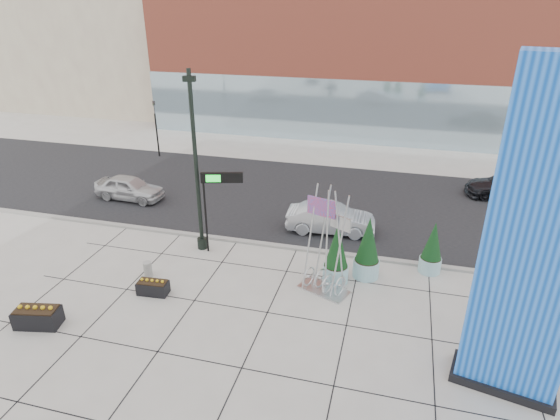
% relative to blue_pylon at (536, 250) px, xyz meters
% --- Properties ---
extents(ground, '(160.00, 160.00, 0.00)m').
position_rel_blue_pylon_xyz_m(ground, '(-9.00, 2.57, -4.76)').
color(ground, '#9E9991').
rests_on(ground, ground).
extents(street_asphalt, '(80.00, 12.00, 0.02)m').
position_rel_blue_pylon_xyz_m(street_asphalt, '(-9.00, 12.57, -4.75)').
color(street_asphalt, black).
rests_on(street_asphalt, ground).
extents(curb_edge, '(80.00, 0.30, 0.12)m').
position_rel_blue_pylon_xyz_m(curb_edge, '(-9.00, 6.57, -4.70)').
color(curb_edge, gray).
rests_on(curb_edge, ground).
extents(tower_podium, '(34.00, 10.00, 11.00)m').
position_rel_blue_pylon_xyz_m(tower_podium, '(-8.00, 29.57, 0.74)').
color(tower_podium, '#AB4631').
rests_on(tower_podium, ground).
extents(tower_glass_front, '(34.00, 0.60, 5.00)m').
position_rel_blue_pylon_xyz_m(tower_glass_front, '(-8.00, 24.77, -2.26)').
color(tower_glass_front, '#8CA5B2').
rests_on(tower_glass_front, ground).
extents(blue_pylon, '(3.17, 1.92, 9.84)m').
position_rel_blue_pylon_xyz_m(blue_pylon, '(0.00, 0.00, 0.00)').
color(blue_pylon, '#0C49BA').
rests_on(blue_pylon, ground).
extents(lamp_post, '(0.55, 0.46, 8.28)m').
position_rel_blue_pylon_xyz_m(lamp_post, '(-12.37, 5.57, -1.37)').
color(lamp_post, black).
rests_on(lamp_post, ground).
extents(public_art_sculpture, '(2.24, 1.69, 4.56)m').
position_rel_blue_pylon_xyz_m(public_art_sculpture, '(-6.17, 3.59, -3.56)').
color(public_art_sculpture, silver).
rests_on(public_art_sculpture, ground).
extents(concrete_bollard, '(0.35, 0.35, 0.69)m').
position_rel_blue_pylon_xyz_m(concrete_bollard, '(-13.63, 2.70, -4.41)').
color(concrete_bollard, gray).
rests_on(concrete_bollard, ground).
extents(overhead_street_sign, '(1.82, 0.66, 3.91)m').
position_rel_blue_pylon_xyz_m(overhead_street_sign, '(-11.33, 5.37, -1.40)').
color(overhead_street_sign, black).
rests_on(overhead_street_sign, ground).
extents(round_planter_east, '(0.95, 0.95, 2.37)m').
position_rel_blue_pylon_xyz_m(round_planter_east, '(-2.00, 6.17, -3.63)').
color(round_planter_east, '#9BCBD0').
rests_on(round_planter_east, ground).
extents(round_planter_mid, '(1.11, 1.11, 2.78)m').
position_rel_blue_pylon_xyz_m(round_planter_mid, '(-4.65, 5.09, -3.44)').
color(round_planter_mid, '#9BCBD0').
rests_on(round_planter_mid, ground).
extents(round_planter_west, '(1.07, 1.07, 2.68)m').
position_rel_blue_pylon_xyz_m(round_planter_west, '(-5.85, 4.37, -3.49)').
color(round_planter_west, '#9BCBD0').
rests_on(round_planter_west, ground).
extents(box_planter_north, '(1.26, 0.70, 0.67)m').
position_rel_blue_pylon_xyz_m(box_planter_north, '(-12.80, 1.62, -4.45)').
color(box_planter_north, black).
rests_on(box_planter_north, ground).
extents(box_planter_south, '(1.70, 1.09, 0.87)m').
position_rel_blue_pylon_xyz_m(box_planter_south, '(-15.85, -1.25, -4.36)').
color(box_planter_south, black).
rests_on(box_planter_south, ground).
extents(car_white_west, '(4.17, 1.88, 1.39)m').
position_rel_blue_pylon_xyz_m(car_white_west, '(-18.81, 9.93, -4.06)').
color(car_white_west, silver).
rests_on(car_white_west, ground).
extents(car_silver_mid, '(4.50, 1.85, 1.45)m').
position_rel_blue_pylon_xyz_m(car_silver_mid, '(-6.77, 8.78, -4.03)').
color(car_silver_mid, '#B1B3B9').
rests_on(car_silver_mid, ground).
extents(car_dark_east, '(5.13, 2.76, 1.41)m').
position_rel_blue_pylon_xyz_m(car_dark_east, '(2.69, 15.93, -4.05)').
color(car_dark_east, black).
rests_on(car_dark_east, ground).
extents(traffic_signal, '(0.15, 0.18, 4.10)m').
position_rel_blue_pylon_xyz_m(traffic_signal, '(-21.00, 17.57, -2.46)').
color(traffic_signal, black).
rests_on(traffic_signal, ground).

